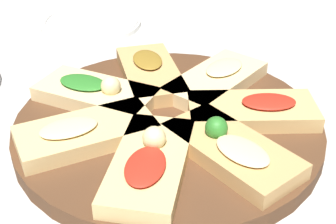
{
  "coord_description": "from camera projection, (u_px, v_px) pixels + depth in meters",
  "views": [
    {
      "loc": [
        -0.34,
        -0.38,
        0.35
      ],
      "look_at": [
        0.0,
        0.0,
        0.03
      ],
      "focal_mm": 50.0,
      "sensor_mm": 36.0,
      "label": 1
    }
  ],
  "objects": [
    {
      "name": "ground_plane",
      "position": [
        168.0,
        132.0,
        0.62
      ],
      "size": [
        3.0,
        3.0,
        0.0
      ],
      "primitive_type": "plane",
      "color": "beige"
    },
    {
      "name": "serving_board",
      "position": [
        168.0,
        125.0,
        0.61
      ],
      "size": [
        0.4,
        0.4,
        0.02
      ],
      "primitive_type": "cylinder",
      "color": "#51331E",
      "rests_on": "ground_plane"
    },
    {
      "name": "focaccia_slice_0",
      "position": [
        150.0,
        73.0,
        0.69
      ],
      "size": [
        0.14,
        0.18,
        0.03
      ],
      "color": "tan",
      "rests_on": "serving_board"
    },
    {
      "name": "focaccia_slice_1",
      "position": [
        96.0,
        93.0,
        0.64
      ],
      "size": [
        0.14,
        0.18,
        0.04
      ],
      "color": "#E5C689",
      "rests_on": "serving_board"
    },
    {
      "name": "focaccia_slice_2",
      "position": [
        85.0,
        132.0,
        0.56
      ],
      "size": [
        0.18,
        0.12,
        0.03
      ],
      "color": "#DBB775",
      "rests_on": "serving_board"
    },
    {
      "name": "focaccia_slice_3",
      "position": [
        150.0,
        163.0,
        0.51
      ],
      "size": [
        0.18,
        0.16,
        0.04
      ],
      "color": "#DBB775",
      "rests_on": "serving_board"
    },
    {
      "name": "focaccia_slice_4",
      "position": [
        228.0,
        150.0,
        0.53
      ],
      "size": [
        0.08,
        0.17,
        0.04
      ],
      "color": "tan",
      "rests_on": "serving_board"
    },
    {
      "name": "focaccia_slice_5",
      "position": [
        253.0,
        110.0,
        0.61
      ],
      "size": [
        0.18,
        0.16,
        0.03
      ],
      "color": "tan",
      "rests_on": "serving_board"
    },
    {
      "name": "focaccia_slice_6",
      "position": [
        216.0,
        80.0,
        0.68
      ],
      "size": [
        0.17,
        0.1,
        0.03
      ],
      "color": "#E5C689",
      "rests_on": "serving_board"
    },
    {
      "name": "plate_right",
      "position": [
        91.0,
        22.0,
        0.93
      ],
      "size": [
        0.2,
        0.2,
        0.02
      ],
      "color": "white",
      "rests_on": "ground_plane"
    }
  ]
}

